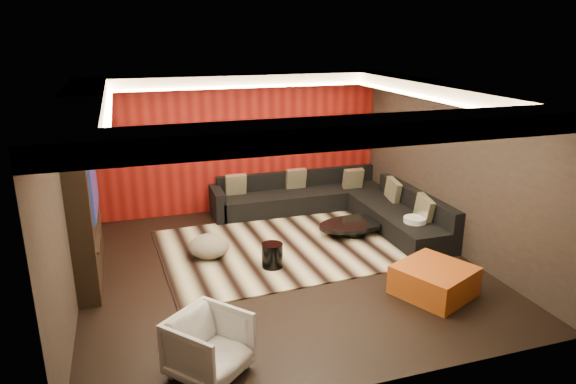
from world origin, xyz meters
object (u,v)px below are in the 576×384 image
object	(u,v)px
drum_stool	(272,255)
armchair	(209,346)
orange_ottoman	(434,280)
coffee_table	(353,228)
sectional_sofa	(337,205)
white_side_table	(414,231)

from	to	relation	value
drum_stool	armchair	size ratio (longest dim) A/B	0.51
drum_stool	orange_ottoman	bearing A→B (deg)	-37.74
orange_ottoman	armchair	world-z (taller)	armchair
coffee_table	sectional_sofa	world-z (taller)	sectional_sofa
white_side_table	orange_ottoman	bearing A→B (deg)	-112.26
armchair	sectional_sofa	size ratio (longest dim) A/B	0.21
white_side_table	armchair	xyz separation A→B (m)	(-4.03, -2.48, 0.11)
white_side_table	armchair	world-z (taller)	armchair
sectional_sofa	armchair	bearing A→B (deg)	-128.23
coffee_table	white_side_table	xyz separation A→B (m)	(0.85, -0.70, 0.11)
drum_stool	white_side_table	bearing A→B (deg)	3.67
orange_ottoman	armchair	distance (m)	3.44
white_side_table	orange_ottoman	world-z (taller)	white_side_table
sectional_sofa	drum_stool	bearing A→B (deg)	-135.70
armchair	sectional_sofa	distance (m)	5.27
orange_ottoman	white_side_table	bearing A→B (deg)	67.74
sectional_sofa	white_side_table	bearing A→B (deg)	-65.28
white_side_table	sectional_sofa	world-z (taller)	sectional_sofa
white_side_table	orange_ottoman	distance (m)	1.82
coffee_table	orange_ottoman	xyz separation A→B (m)	(0.16, -2.38, 0.08)
coffee_table	armchair	bearing A→B (deg)	-135.05
coffee_table	white_side_table	world-z (taller)	white_side_table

